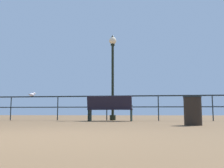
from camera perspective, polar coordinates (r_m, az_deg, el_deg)
ground_plane at (r=3.25m, az=-19.62°, el=-11.87°), size 60.00×60.00×0.00m
pier_railing at (r=10.19m, az=-1.22°, el=-4.21°), size 21.16×0.05×1.03m
bench_near_left at (r=9.33m, az=-0.51°, el=-5.47°), size 1.73×0.75×0.94m
lamppost_center at (r=10.64m, az=0.16°, el=3.40°), size 0.32×0.32×3.74m
seagull_on_rail at (r=11.17m, az=-18.10°, el=-2.30°), size 0.24×0.38×0.19m
trash_bin at (r=6.53m, az=18.30°, el=-5.88°), size 0.46×0.46×0.74m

